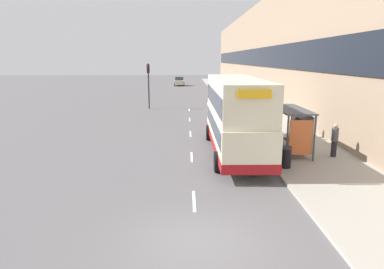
{
  "coord_description": "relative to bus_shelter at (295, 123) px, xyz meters",
  "views": [
    {
      "loc": [
        -0.28,
        -9.27,
        5.34
      ],
      "look_at": [
        0.2,
        20.72,
        -1.29
      ],
      "focal_mm": 32.0,
      "sensor_mm": 36.0,
      "label": 1
    }
  ],
  "objects": [
    {
      "name": "ground_plane",
      "position": [
        -5.77,
        -9.4,
        -1.88
      ],
      "size": [
        220.0,
        220.0,
        0.0
      ],
      "primitive_type": "plane",
      "color": "#5B595B"
    },
    {
      "name": "pavement",
      "position": [
        0.73,
        29.1,
        -1.81
      ],
      "size": [
        5.0,
        93.0,
        0.14
      ],
      "color": "#A39E93",
      "rests_on": "ground_plane"
    },
    {
      "name": "terrace_facade",
      "position": [
        4.72,
        29.1,
        4.34
      ],
      "size": [
        3.1,
        93.0,
        12.44
      ],
      "color": "#9E846B",
      "rests_on": "ground_plane"
    },
    {
      "name": "lane_mark_0",
      "position": [
        -5.77,
        -6.38,
        -1.87
      ],
      "size": [
        0.12,
        2.0,
        0.01
      ],
      "color": "silver",
      "rests_on": "ground_plane"
    },
    {
      "name": "lane_mark_1",
      "position": [
        -5.77,
        -0.34,
        -1.87
      ],
      "size": [
        0.12,
        2.0,
        0.01
      ],
      "color": "silver",
      "rests_on": "ground_plane"
    },
    {
      "name": "lane_mark_2",
      "position": [
        -5.77,
        5.69,
        -1.87
      ],
      "size": [
        0.12,
        2.0,
        0.01
      ],
      "color": "silver",
      "rests_on": "ground_plane"
    },
    {
      "name": "lane_mark_3",
      "position": [
        -5.77,
        11.73,
        -1.87
      ],
      "size": [
        0.12,
        2.0,
        0.01
      ],
      "color": "silver",
      "rests_on": "ground_plane"
    },
    {
      "name": "lane_mark_4",
      "position": [
        -5.77,
        17.77,
        -1.87
      ],
      "size": [
        0.12,
        2.0,
        0.01
      ],
      "color": "silver",
      "rests_on": "ground_plane"
    },
    {
      "name": "bus_shelter",
      "position": [
        0.0,
        0.0,
        0.0
      ],
      "size": [
        1.6,
        4.2,
        2.48
      ],
      "color": "#4C4C51",
      "rests_on": "ground_plane"
    },
    {
      "name": "double_decker_bus_near",
      "position": [
        -3.3,
        0.3,
        0.41
      ],
      "size": [
        2.85,
        10.33,
        4.3
      ],
      "color": "beige",
      "rests_on": "ground_plane"
    },
    {
      "name": "car_0",
      "position": [
        -7.51,
        52.13,
        -0.98
      ],
      "size": [
        2.06,
        3.84,
        1.82
      ],
      "rotation": [
        0.0,
        0.0,
        3.14
      ],
      "color": "#B7B799",
      "rests_on": "ground_plane"
    },
    {
      "name": "pedestrian_at_shelter",
      "position": [
        0.39,
        0.96,
        -0.79
      ],
      "size": [
        0.37,
        0.37,
        1.85
      ],
      "color": "#23232D",
      "rests_on": "ground_plane"
    },
    {
      "name": "pedestrian_1",
      "position": [
        1.28,
        3.25,
        -0.92
      ],
      "size": [
        0.32,
        0.32,
        1.61
      ],
      "color": "#23232D",
      "rests_on": "ground_plane"
    },
    {
      "name": "pedestrian_2",
      "position": [
        1.77,
        3.91,
        -0.87
      ],
      "size": [
        0.33,
        0.33,
        1.68
      ],
      "color": "#23232D",
      "rests_on": "ground_plane"
    },
    {
      "name": "pedestrian_3",
      "position": [
        -1.28,
        3.8,
        -0.85
      ],
      "size": [
        0.34,
        0.34,
        1.73
      ],
      "color": "#23232D",
      "rests_on": "ground_plane"
    },
    {
      "name": "pedestrian_4",
      "position": [
        1.96,
        -0.81,
        -0.81
      ],
      "size": [
        0.36,
        0.36,
        1.82
      ],
      "color": "#23232D",
      "rests_on": "ground_plane"
    },
    {
      "name": "litter_bin",
      "position": [
        -1.22,
        -2.71,
        -1.21
      ],
      "size": [
        0.55,
        0.55,
        1.05
      ],
      "color": "black",
      "rests_on": "ground_plane"
    },
    {
      "name": "traffic_light_far_kerb",
      "position": [
        -10.17,
        18.87,
        1.41
      ],
      "size": [
        0.3,
        0.32,
        4.88
      ],
      "color": "black",
      "rests_on": "ground_plane"
    }
  ]
}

